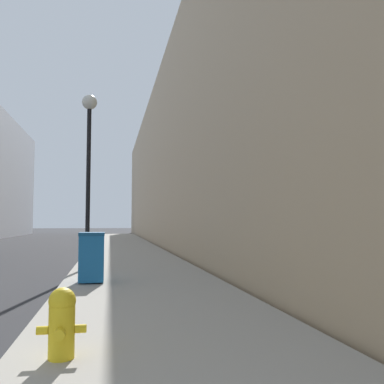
# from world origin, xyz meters

# --- Properties ---
(sidewalk_right) EXTENTS (3.88, 60.00, 0.15)m
(sidewalk_right) POSITION_xyz_m (5.74, 18.00, 0.08)
(sidewalk_right) COLOR #9E998E
(sidewalk_right) RESTS_ON ground
(building_right_stone) EXTENTS (12.00, 60.00, 10.99)m
(building_right_stone) POSITION_xyz_m (13.78, 26.00, 5.49)
(building_right_stone) COLOR tan
(building_right_stone) RESTS_ON ground
(fire_hydrant) EXTENTS (0.51, 0.40, 0.75)m
(fire_hydrant) POSITION_xyz_m (4.43, 2.21, 0.54)
(fire_hydrant) COLOR yellow
(fire_hydrant) RESTS_ON sidewalk_right
(trash_bin) EXTENTS (0.59, 0.69, 1.19)m
(trash_bin) POSITION_xyz_m (4.50, 7.96, 0.76)
(trash_bin) COLOR #19609E
(trash_bin) RESTS_ON sidewalk_right
(lamppost) EXTENTS (0.47, 0.47, 5.48)m
(lamppost) POSITION_xyz_m (4.23, 11.14, 3.86)
(lamppost) COLOR black
(lamppost) RESTS_ON sidewalk_right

